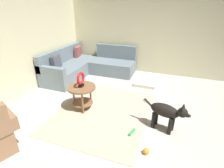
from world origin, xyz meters
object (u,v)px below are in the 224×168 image
Objects in this scene: sectional_couch at (87,66)px; dog_toy_rope at (132,132)px; dog_toy_bone at (145,101)px; dog at (167,112)px; torus_sculpture at (81,79)px; dog_bed_mat at (146,81)px; dog_toy_ball at (146,151)px; side_table at (82,92)px.

dog_toy_rope is at bearing -137.89° from sectional_couch.
dog is at bearing -150.32° from dog_toy_bone.
torus_sculpture is 2.25m from dog_bed_mat.
dog_toy_ball is 0.50× the size of dog_toy_rope.
dog_bed_mat is 2.29m from dog_toy_rope.
side_table reaches higher than dog_toy_bone.
dog is at bearing -17.63° from dog_toy_ball.
sectional_couch is 2.04m from side_table.
dog_bed_mat is (-0.01, -1.94, -0.24)m from sectional_couch.
dog_bed_mat reaches higher than dog_toy_rope.
dog_toy_rope is (-2.29, -2.07, -0.26)m from sectional_couch.
dog_toy_ball is at bearing -138.11° from sectional_couch.
dog_bed_mat is at bearing -30.62° from torus_sculpture.
dog reaches higher than dog_toy_rope.
dog_toy_ball reaches higher than dog_bed_mat.
dog_toy_rope is at bearing -43.36° from dog.
torus_sculpture is at bearing 149.38° from dog_bed_mat.
side_table is at bearing 149.38° from dog_bed_mat.
dog_toy_bone is at bearing -117.50° from sectional_couch.
dog_toy_ball is (-0.69, 0.22, -0.33)m from dog.
side_table is 6.11× the size of dog_toy_ball.
dog_bed_mat is 4.44× the size of dog_toy_bone.
torus_sculpture is at bearing 70.27° from dog_toy_rope.
sectional_couch is 3.28m from dog.
dog is (-0.12, -1.77, -0.04)m from side_table.
dog_toy_rope is (0.38, 0.32, -0.02)m from dog_toy_ball.
dog reaches higher than dog_toy_bone.
dog is 4.20× the size of dog_toy_rope.
dog_toy_ball is (-0.82, -1.55, -0.37)m from side_table.
side_table is 2.18m from dog_bed_mat.
dog_toy_ball is 1.59m from dog_toy_bone.
dog_toy_bone is (-1.09, -0.17, -0.01)m from dog_bed_mat.
dog_toy_bone is (0.75, -1.26, -0.68)m from torus_sculpture.
torus_sculpture is (0.00, 0.00, 0.29)m from side_table.
dog_toy_rope is at bearing -109.73° from side_table.
dog is at bearing -127.13° from sectional_couch.
sectional_couch reaches higher than dog_toy_ball.
dog reaches higher than dog_toy_ball.
dog reaches higher than dog_bed_mat.
sectional_couch is at bearing 41.89° from dog_toy_ball.
dog_toy_ball is 0.55× the size of dog_toy_bone.
side_table is at bearing 62.19° from dog_toy_ball.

